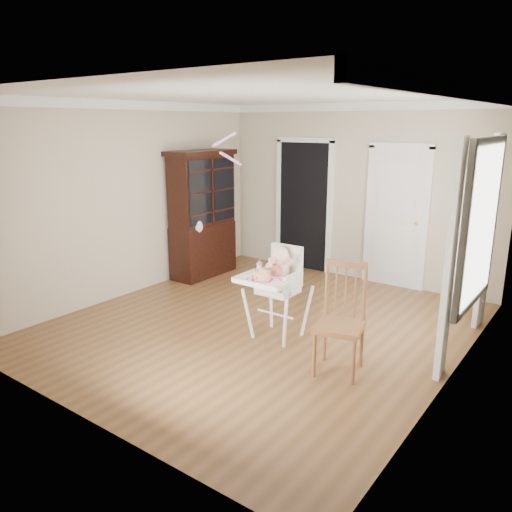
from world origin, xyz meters
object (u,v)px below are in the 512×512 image
Objects in this scene: dining_chair at (340,322)px; cake at (262,276)px; china_cabinet at (202,214)px; sippy_cup at (259,267)px; high_chair at (278,282)px.

cake is at bearing 164.61° from dining_chair.
china_cabinet is (-2.32, 1.62, 0.19)m from cake.
sippy_cup is at bearing 155.44° from dining_chair.
dining_chair is at bearing -26.70° from china_cabinet.
china_cabinet is at bearing 146.34° from sippy_cup.
sippy_cup is at bearing -156.79° from high_chair.
china_cabinet reaches higher than high_chair.
china_cabinet is 3.71m from dining_chair.
sippy_cup is 0.15× the size of dining_chair.
dining_chair reaches higher than cake.
dining_chair is at bearing -11.22° from sippy_cup.
china_cabinet is 1.82× the size of dining_chair.
china_cabinet is (-2.14, 1.43, 0.18)m from sippy_cup.
high_chair is at bearing 86.45° from cake.
high_chair is 4.68× the size of cake.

